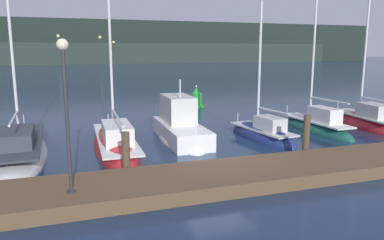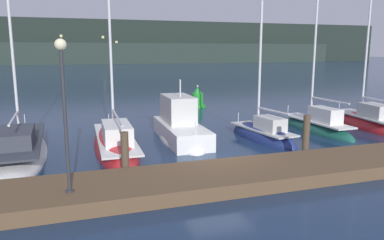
{
  "view_description": "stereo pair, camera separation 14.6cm",
  "coord_description": "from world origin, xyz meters",
  "px_view_note": "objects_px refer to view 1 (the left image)",
  "views": [
    {
      "loc": [
        -5.62,
        -13.51,
        4.46
      ],
      "look_at": [
        0.0,
        3.02,
        1.2
      ],
      "focal_mm": 35.0,
      "sensor_mm": 36.0,
      "label": 1
    },
    {
      "loc": [
        -5.48,
        -13.56,
        4.46
      ],
      "look_at": [
        0.0,
        3.02,
        1.2
      ],
      "focal_mm": 35.0,
      "sensor_mm": 36.0,
      "label": 2
    }
  ],
  "objects_px": {
    "sailboat_berth_7": "(365,125)",
    "dock_lamppost": "(65,93)",
    "sailboat_berth_3": "(116,146)",
    "channel_buoy": "(196,99)",
    "sailboat_berth_5": "(262,137)",
    "motorboat_berth_4": "(180,132)",
    "sailboat_berth_2": "(19,153)",
    "sailboat_berth_6": "(316,128)"
  },
  "relations": [
    {
      "from": "sailboat_berth_7",
      "to": "dock_lamppost",
      "type": "xyz_separation_m",
      "value": [
        -16.65,
        -6.44,
        3.17
      ]
    },
    {
      "from": "sailboat_berth_7",
      "to": "dock_lamppost",
      "type": "distance_m",
      "value": 18.13
    },
    {
      "from": "sailboat_berth_3",
      "to": "channel_buoy",
      "type": "relative_size",
      "value": 5.82
    },
    {
      "from": "sailboat_berth_3",
      "to": "sailboat_berth_5",
      "type": "height_order",
      "value": "sailboat_berth_3"
    },
    {
      "from": "motorboat_berth_4",
      "to": "sailboat_berth_7",
      "type": "height_order",
      "value": "sailboat_berth_7"
    },
    {
      "from": "channel_buoy",
      "to": "sailboat_berth_2",
      "type": "bearing_deg",
      "value": -137.33
    },
    {
      "from": "motorboat_berth_4",
      "to": "sailboat_berth_6",
      "type": "relative_size",
      "value": 0.74
    },
    {
      "from": "sailboat_berth_6",
      "to": "sailboat_berth_7",
      "type": "distance_m",
      "value": 3.4
    },
    {
      "from": "sailboat_berth_2",
      "to": "dock_lamppost",
      "type": "height_order",
      "value": "sailboat_berth_2"
    },
    {
      "from": "sailboat_berth_7",
      "to": "dock_lamppost",
      "type": "height_order",
      "value": "sailboat_berth_7"
    },
    {
      "from": "sailboat_berth_2",
      "to": "sailboat_berth_5",
      "type": "xyz_separation_m",
      "value": [
        11.41,
        -0.49,
        -0.04
      ]
    },
    {
      "from": "sailboat_berth_3",
      "to": "motorboat_berth_4",
      "type": "distance_m",
      "value": 3.41
    },
    {
      "from": "sailboat_berth_6",
      "to": "sailboat_berth_5",
      "type": "bearing_deg",
      "value": -167.44
    },
    {
      "from": "motorboat_berth_4",
      "to": "sailboat_berth_6",
      "type": "bearing_deg",
      "value": -2.26
    },
    {
      "from": "sailboat_berth_3",
      "to": "sailboat_berth_6",
      "type": "xyz_separation_m",
      "value": [
        11.21,
        0.37,
        0.04
      ]
    },
    {
      "from": "sailboat_berth_7",
      "to": "sailboat_berth_5",
      "type": "bearing_deg",
      "value": -174.09
    },
    {
      "from": "dock_lamppost",
      "to": "sailboat_berth_6",
      "type": "bearing_deg",
      "value": 26.29
    },
    {
      "from": "sailboat_berth_3",
      "to": "channel_buoy",
      "type": "xyz_separation_m",
      "value": [
        7.79,
        10.92,
        0.51
      ]
    },
    {
      "from": "motorboat_berth_4",
      "to": "sailboat_berth_5",
      "type": "height_order",
      "value": "sailboat_berth_5"
    },
    {
      "from": "motorboat_berth_4",
      "to": "dock_lamppost",
      "type": "bearing_deg",
      "value": -128.06
    },
    {
      "from": "sailboat_berth_5",
      "to": "dock_lamppost",
      "type": "relative_size",
      "value": 1.76
    },
    {
      "from": "sailboat_berth_2",
      "to": "sailboat_berth_5",
      "type": "height_order",
      "value": "sailboat_berth_2"
    },
    {
      "from": "channel_buoy",
      "to": "dock_lamppost",
      "type": "xyz_separation_m",
      "value": [
        -9.83,
        -17.1,
        2.68
      ]
    },
    {
      "from": "sailboat_berth_3",
      "to": "sailboat_berth_5",
      "type": "distance_m",
      "value": 7.36
    },
    {
      "from": "sailboat_berth_3",
      "to": "dock_lamppost",
      "type": "distance_m",
      "value": 7.25
    },
    {
      "from": "sailboat_berth_5",
      "to": "channel_buoy",
      "type": "distance_m",
      "value": 11.44
    },
    {
      "from": "sailboat_berth_2",
      "to": "channel_buoy",
      "type": "height_order",
      "value": "sailboat_berth_2"
    },
    {
      "from": "motorboat_berth_4",
      "to": "sailboat_berth_3",
      "type": "bearing_deg",
      "value": -168.49
    },
    {
      "from": "channel_buoy",
      "to": "dock_lamppost",
      "type": "relative_size",
      "value": 0.41
    },
    {
      "from": "sailboat_berth_2",
      "to": "sailboat_berth_7",
      "type": "relative_size",
      "value": 1.2
    },
    {
      "from": "channel_buoy",
      "to": "dock_lamppost",
      "type": "bearing_deg",
      "value": -119.89
    },
    {
      "from": "sailboat_berth_2",
      "to": "sailboat_berth_6",
      "type": "distance_m",
      "value": 15.28
    },
    {
      "from": "sailboat_berth_3",
      "to": "sailboat_berth_6",
      "type": "bearing_deg",
      "value": 1.87
    },
    {
      "from": "sailboat_berth_3",
      "to": "sailboat_berth_7",
      "type": "bearing_deg",
      "value": 1.01
    },
    {
      "from": "motorboat_berth_4",
      "to": "sailboat_berth_7",
      "type": "relative_size",
      "value": 0.61
    },
    {
      "from": "sailboat_berth_5",
      "to": "channel_buoy",
      "type": "xyz_separation_m",
      "value": [
        0.44,
        11.42,
        0.52
      ]
    },
    {
      "from": "motorboat_berth_4",
      "to": "sailboat_berth_7",
      "type": "distance_m",
      "value": 11.29
    },
    {
      "from": "motorboat_berth_4",
      "to": "channel_buoy",
      "type": "distance_m",
      "value": 11.18
    },
    {
      "from": "sailboat_berth_3",
      "to": "sailboat_berth_5",
      "type": "xyz_separation_m",
      "value": [
        7.35,
        -0.49,
        -0.01
      ]
    },
    {
      "from": "sailboat_berth_6",
      "to": "sailboat_berth_2",
      "type": "bearing_deg",
      "value": -178.6
    },
    {
      "from": "sailboat_berth_6",
      "to": "channel_buoy",
      "type": "distance_m",
      "value": 11.1
    },
    {
      "from": "sailboat_berth_5",
      "to": "sailboat_berth_6",
      "type": "xyz_separation_m",
      "value": [
        3.86,
        0.86,
        0.05
      ]
    }
  ]
}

